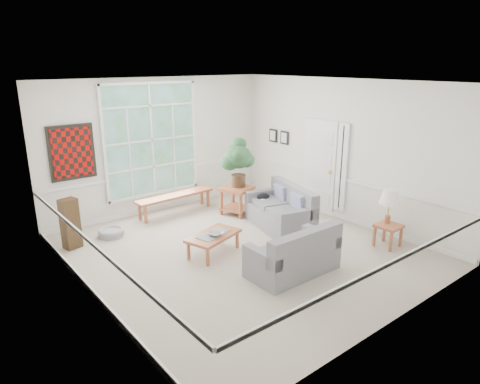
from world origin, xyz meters
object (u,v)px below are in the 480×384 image
(loveseat_right, at_px, (280,208))
(loveseat_front, at_px, (293,249))
(end_table, at_px, (237,200))
(side_table, at_px, (388,236))
(coffee_table, at_px, (214,244))

(loveseat_right, bearing_deg, loveseat_front, -112.71)
(end_table, bearing_deg, side_table, -71.18)
(end_table, distance_m, side_table, 3.36)
(end_table, xyz_separation_m, side_table, (1.08, -3.18, -0.10))
(loveseat_front, xyz_separation_m, side_table, (2.12, -0.39, -0.19))
(loveseat_right, height_order, end_table, loveseat_right)
(coffee_table, xyz_separation_m, end_table, (1.64, 1.41, 0.12))
(coffee_table, distance_m, end_table, 2.16)
(end_table, bearing_deg, coffee_table, -139.24)
(coffee_table, height_order, end_table, end_table)
(loveseat_right, relative_size, side_table, 3.75)
(end_table, relative_size, side_table, 1.44)
(loveseat_front, height_order, side_table, loveseat_front)
(loveseat_front, bearing_deg, coffee_table, 114.27)
(loveseat_right, height_order, loveseat_front, loveseat_right)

